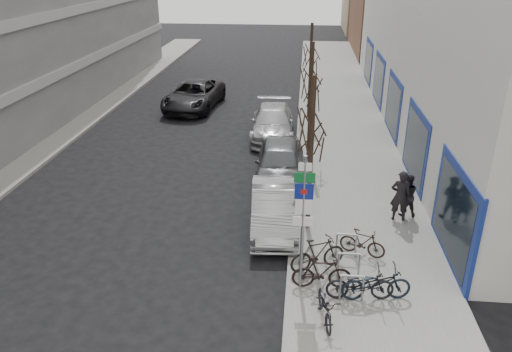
% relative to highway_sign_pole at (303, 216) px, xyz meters
% --- Properties ---
extents(ground, '(120.00, 120.00, 0.00)m').
position_rel_highway_sign_pole_xyz_m(ground, '(-2.40, 0.01, -2.46)').
color(ground, black).
rests_on(ground, ground).
extents(sidewalk_east, '(5.00, 70.00, 0.15)m').
position_rel_highway_sign_pole_xyz_m(sidewalk_east, '(2.10, 10.01, -2.38)').
color(sidewalk_east, slate).
rests_on(sidewalk_east, ground).
extents(sidewalk_west, '(3.00, 70.00, 0.15)m').
position_rel_highway_sign_pole_xyz_m(sidewalk_west, '(-13.40, 10.01, -2.38)').
color(sidewalk_west, slate).
rests_on(sidewalk_west, ground).
extents(brick_building_far, '(12.00, 14.00, 8.00)m').
position_rel_highway_sign_pole_xyz_m(brick_building_far, '(10.60, 40.01, 1.54)').
color(brick_building_far, brown).
rests_on(brick_building_far, ground).
extents(highway_sign_pole, '(0.55, 0.10, 4.20)m').
position_rel_highway_sign_pole_xyz_m(highway_sign_pole, '(0.00, 0.00, 0.00)').
color(highway_sign_pole, gray).
rests_on(highway_sign_pole, ground).
extents(bike_rack, '(0.66, 2.26, 0.83)m').
position_rel_highway_sign_pole_xyz_m(bike_rack, '(1.40, 0.61, -1.80)').
color(bike_rack, gray).
rests_on(bike_rack, sidewalk_east).
extents(tree_near, '(1.80, 1.80, 5.50)m').
position_rel_highway_sign_pole_xyz_m(tree_near, '(0.20, 3.51, 1.65)').
color(tree_near, black).
rests_on(tree_near, ground).
extents(tree_mid, '(1.80, 1.80, 5.50)m').
position_rel_highway_sign_pole_xyz_m(tree_mid, '(0.20, 10.01, 1.65)').
color(tree_mid, black).
rests_on(tree_mid, ground).
extents(tree_far, '(1.80, 1.80, 5.50)m').
position_rel_highway_sign_pole_xyz_m(tree_far, '(0.20, 16.51, 1.65)').
color(tree_far, black).
rests_on(tree_far, ground).
extents(meter_front, '(0.10, 0.08, 1.27)m').
position_rel_highway_sign_pole_xyz_m(meter_front, '(-0.25, 3.01, -1.54)').
color(meter_front, gray).
rests_on(meter_front, sidewalk_east).
extents(meter_mid, '(0.10, 0.08, 1.27)m').
position_rel_highway_sign_pole_xyz_m(meter_mid, '(-0.25, 8.51, -1.54)').
color(meter_mid, gray).
rests_on(meter_mid, sidewalk_east).
extents(meter_back, '(0.10, 0.08, 1.27)m').
position_rel_highway_sign_pole_xyz_m(meter_back, '(-0.25, 14.01, -1.54)').
color(meter_back, gray).
rests_on(meter_back, sidewalk_east).
extents(bike_near_left, '(0.74, 1.68, 0.99)m').
position_rel_highway_sign_pole_xyz_m(bike_near_left, '(0.66, -1.36, -1.81)').
color(bike_near_left, black).
rests_on(bike_near_left, sidewalk_east).
extents(bike_near_right, '(1.75, 0.62, 1.04)m').
position_rel_highway_sign_pole_xyz_m(bike_near_right, '(0.60, 0.02, -1.79)').
color(bike_near_right, black).
rests_on(bike_near_right, sidewalk_east).
extents(bike_mid_curb, '(2.00, 0.88, 1.18)m').
position_rel_highway_sign_pole_xyz_m(bike_mid_curb, '(2.08, -0.36, -1.72)').
color(bike_mid_curb, black).
rests_on(bike_mid_curb, sidewalk_east).
extents(bike_mid_inner, '(1.86, 1.29, 1.10)m').
position_rel_highway_sign_pole_xyz_m(bike_mid_inner, '(0.50, 0.93, -1.76)').
color(bike_mid_inner, black).
rests_on(bike_mid_inner, sidewalk_east).
extents(bike_far_curb, '(1.92, 0.71, 1.15)m').
position_rel_highway_sign_pole_xyz_m(bike_far_curb, '(1.63, -0.39, -1.73)').
color(bike_far_curb, black).
rests_on(bike_far_curb, sidewalk_east).
extents(bike_far_inner, '(1.55, 0.95, 0.90)m').
position_rel_highway_sign_pole_xyz_m(bike_far_inner, '(1.92, 1.87, -1.86)').
color(bike_far_inner, black).
rests_on(bike_far_inner, sidewalk_east).
extents(parked_car_front, '(1.91, 4.58, 1.47)m').
position_rel_highway_sign_pole_xyz_m(parked_car_front, '(-1.00, 3.63, -1.72)').
color(parked_car_front, '#A1A2A6').
rests_on(parked_car_front, ground).
extents(parked_car_mid, '(2.09, 5.07, 1.72)m').
position_rel_highway_sign_pole_xyz_m(parked_car_mid, '(-1.00, 7.61, -1.60)').
color(parked_car_mid, '#4E4F53').
rests_on(parked_car_mid, ground).
extents(parked_car_back, '(2.38, 5.50, 1.58)m').
position_rel_highway_sign_pole_xyz_m(parked_car_back, '(-1.69, 13.28, -1.67)').
color(parked_car_back, '#96969B').
rests_on(parked_car_back, ground).
extents(lane_car, '(3.36, 6.31, 1.69)m').
position_rel_highway_sign_pole_xyz_m(lane_car, '(-6.97, 18.21, -1.61)').
color(lane_car, black).
rests_on(lane_car, ground).
extents(pedestrian_near, '(0.72, 0.50, 1.90)m').
position_rel_highway_sign_pole_xyz_m(pedestrian_near, '(3.44, 4.34, -1.36)').
color(pedestrian_near, black).
rests_on(pedestrian_near, sidewalk_east).
extents(pedestrian_far, '(0.61, 0.43, 1.63)m').
position_rel_highway_sign_pole_xyz_m(pedestrian_far, '(3.74, 4.72, -1.50)').
color(pedestrian_far, black).
rests_on(pedestrian_far, sidewalk_east).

